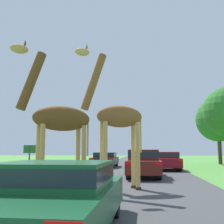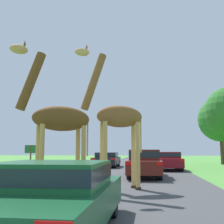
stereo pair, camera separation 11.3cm
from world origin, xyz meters
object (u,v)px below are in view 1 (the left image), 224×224
Objects in this scene: giraffe_companion at (57,119)px; sign_post at (29,155)px; car_lead_maroon at (55,195)px; car_queue_right at (105,159)px; tree_right_cluster at (218,120)px; car_far_ahead at (161,159)px; car_verge_right at (167,160)px; giraffe_near_road at (115,118)px; car_queue_left at (144,162)px.

sign_post is (-3.53, 6.25, -1.25)m from giraffe_companion.
car_lead_maroon is at bearing -64.86° from sign_post.
car_queue_right is 0.66× the size of tree_right_cluster.
car_far_ahead is 5.63m from car_verge_right.
car_queue_right is at bearing -30.81° from giraffe_companion.
car_lead_maroon is 0.97× the size of car_far_ahead.
giraffe_near_road is at bearing -79.70° from giraffe_companion.
car_far_ahead is (4.32, 17.86, -1.77)m from giraffe_companion.
giraffe_companion is 7.39m from car_queue_left.
car_verge_right is 0.58× the size of tree_right_cluster.
car_verge_right is 2.36× the size of sign_post.
giraffe_companion is at bearing -112.29° from car_queue_left.
car_verge_right reaches higher than car_far_ahead.
giraffe_companion is 1.05× the size of car_far_ahead.
tree_right_cluster is at bearing -59.08° from giraffe_companion.
sign_post reaches higher than car_queue_right.
giraffe_companion is at bearing 107.68° from car_lead_maroon.
giraffe_companion reaches higher than car_queue_right.
car_queue_left is 2.76× the size of sign_post.
car_queue_right is at bearing 110.85° from car_queue_left.
giraffe_near_road is 2.37m from giraffe_companion.
car_queue_left is at bearing -55.29° from giraffe_companion.
car_queue_left reaches higher than car_far_ahead.
car_queue_left is 11.31m from car_far_ahead.
giraffe_companion is at bearing -103.61° from car_far_ahead.
sign_post is (-4.78, 10.18, 0.53)m from car_lead_maroon.
giraffe_companion reaches higher than car_lead_maroon.
giraffe_near_road is 1.34× the size of car_verge_right.
car_verge_right is (3.17, 16.17, 0.04)m from car_lead_maroon.
giraffe_companion is 15.48m from car_queue_right.
car_queue_left is (1.01, 5.04, -1.85)m from giraffe_near_road.
sign_post is (-14.01, -15.17, -3.42)m from tree_right_cluster.
sign_post reaches higher than car_lead_maroon.
car_queue_right is 13.21m from tree_right_cluster.
sign_post is at bearing -3.57° from giraffe_companion.
car_queue_right is at bearing 147.95° from car_verge_right.
tree_right_cluster is 20.93m from sign_post.
car_lead_maroon is at bearing -84.55° from car_queue_right.
car_queue_right is at bearing -151.37° from tree_right_cluster.
car_verge_right is 9.97m from sign_post.
giraffe_near_road is 5.91m from car_lead_maroon.
car_verge_right is (2.71, 10.62, -1.92)m from giraffe_near_road.
car_verge_right reaches higher than car_queue_right.
tree_right_cluster reaches higher than car_verge_right.
giraffe_near_road is 11.12m from car_verge_right.
giraffe_near_road is 0.77× the size of tree_right_cluster.
car_far_ahead is at bearing -150.00° from tree_right_cluster.
car_lead_maroon is (1.25, -3.93, -1.78)m from giraffe_companion.
car_lead_maroon is 16.48m from car_verge_right.
car_queue_left is at bearing -106.93° from car_verge_right.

